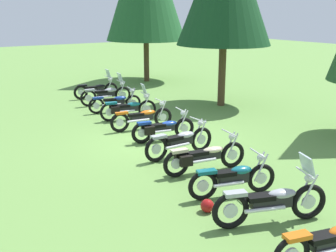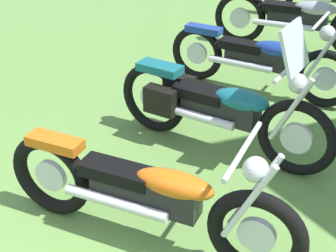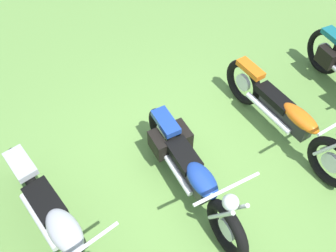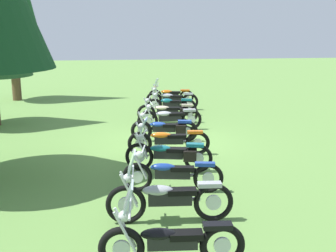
{
  "view_description": "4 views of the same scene",
  "coord_description": "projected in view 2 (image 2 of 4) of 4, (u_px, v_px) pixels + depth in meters",
  "views": [
    {
      "loc": [
        10.8,
        -6.76,
        4.1
      ],
      "look_at": [
        0.77,
        -0.17,
        0.71
      ],
      "focal_mm": 43.94,
      "sensor_mm": 36.0,
      "label": 1
    },
    {
      "loc": [
        1.32,
        1.28,
        2.69
      ],
      "look_at": [
        -1.95,
        0.23,
        0.75
      ],
      "focal_mm": 55.37,
      "sensor_mm": 36.0,
      "label": 2
    },
    {
      "loc": [
        1.7,
        1.71,
        4.0
      ],
      "look_at": [
        0.1,
        -0.28,
        0.93
      ],
      "focal_mm": 38.55,
      "sensor_mm": 36.0,
      "label": 3
    },
    {
      "loc": [
        -13.14,
        1.98,
        3.51
      ],
      "look_at": [
        -0.66,
        0.1,
        0.67
      ],
      "focal_mm": 45.46,
      "sensor_mm": 36.0,
      "label": 4
    }
  ],
  "objects": [
    {
      "name": "motorcycle_1",
      "position": [
        300.0,
        18.0,
        7.12
      ],
      "size": [
        0.71,
        2.38,
        1.38
      ],
      "rotation": [
        0.0,
        0.0,
        1.48
      ],
      "color": "black",
      "rests_on": "ground_plane"
    },
    {
      "name": "motorcycle_2",
      "position": [
        260.0,
        58.0,
        5.98
      ],
      "size": [
        0.71,
        2.22,
        0.99
      ],
      "rotation": [
        0.0,
        0.0,
        1.38
      ],
      "color": "black",
      "rests_on": "ground_plane"
    },
    {
      "name": "motorcycle_3",
      "position": [
        218.0,
        106.0,
        4.84
      ],
      "size": [
        0.89,
        2.19,
        1.37
      ],
      "rotation": [
        0.0,
        0.0,
        1.33
      ],
      "color": "black",
      "rests_on": "ground_plane"
    },
    {
      "name": "motorcycle_4",
      "position": [
        147.0,
        194.0,
        3.71
      ],
      "size": [
        0.73,
        2.36,
        1.0
      ],
      "rotation": [
        0.0,
        0.0,
        1.46
      ],
      "color": "black",
      "rests_on": "ground_plane"
    }
  ]
}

